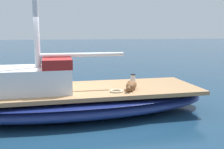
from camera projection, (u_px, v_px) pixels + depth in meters
name	position (u px, v px, depth m)	size (l,w,h in m)	color
ground_plane	(75.00, 113.00, 6.85)	(120.00, 120.00, 0.00)	navy
sailboat_main	(75.00, 101.00, 6.79)	(2.66, 7.29, 0.66)	navy
cabin_house	(30.00, 78.00, 6.43)	(1.44, 2.25, 0.84)	silver
dog_brown	(131.00, 86.00, 6.63)	(0.89, 0.51, 0.22)	brown
deck_winch	(133.00, 78.00, 7.80)	(0.16, 0.16, 0.21)	#B7B7BC
coiled_rope	(117.00, 91.00, 6.40)	(0.32, 0.32, 0.04)	beige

